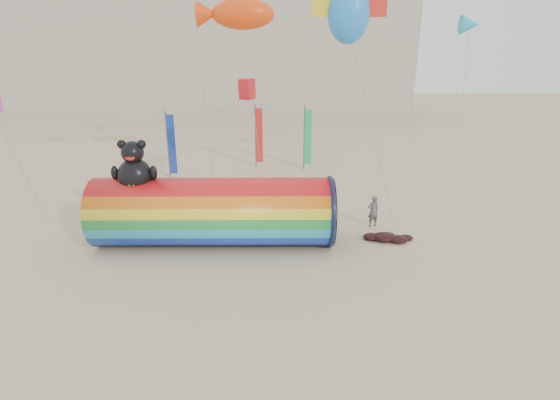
{
  "coord_description": "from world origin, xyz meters",
  "views": [
    {
      "loc": [
        0.35,
        -18.89,
        9.52
      ],
      "look_at": [
        0.5,
        1.5,
        2.4
      ],
      "focal_mm": 28.0,
      "sensor_mm": 36.0,
      "label": 1
    }
  ],
  "objects_px": {
    "hotel_building": "(188,42)",
    "windsock_assembly": "(214,210)",
    "fabric_bundle": "(387,237)",
    "kite_handler": "(373,211)"
  },
  "relations": [
    {
      "from": "kite_handler",
      "to": "fabric_bundle",
      "type": "bearing_deg",
      "value": 83.83
    },
    {
      "from": "hotel_building",
      "to": "kite_handler",
      "type": "xyz_separation_m",
      "value": [
        17.73,
        -42.1,
        -9.41
      ]
    },
    {
      "from": "windsock_assembly",
      "to": "hotel_building",
      "type": "bearing_deg",
      "value": 101.69
    },
    {
      "from": "hotel_building",
      "to": "windsock_assembly",
      "type": "height_order",
      "value": "hotel_building"
    },
    {
      "from": "kite_handler",
      "to": "fabric_bundle",
      "type": "height_order",
      "value": "kite_handler"
    },
    {
      "from": "hotel_building",
      "to": "windsock_assembly",
      "type": "distance_m",
      "value": 46.05
    },
    {
      "from": "hotel_building",
      "to": "fabric_bundle",
      "type": "xyz_separation_m",
      "value": [
        18.11,
        -44.03,
        -10.14
      ]
    },
    {
      "from": "windsock_assembly",
      "to": "fabric_bundle",
      "type": "height_order",
      "value": "windsock_assembly"
    },
    {
      "from": "windsock_assembly",
      "to": "fabric_bundle",
      "type": "relative_size",
      "value": 4.55
    },
    {
      "from": "kite_handler",
      "to": "hotel_building",
      "type": "bearing_deg",
      "value": -84.69
    }
  ]
}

